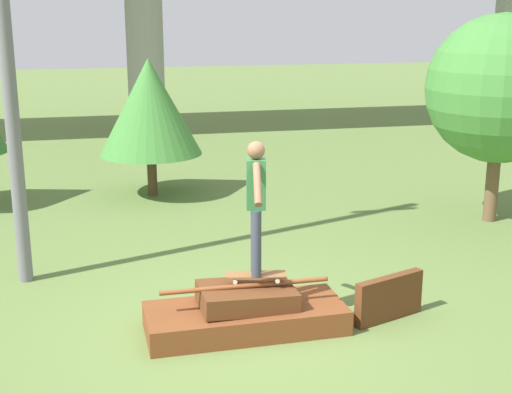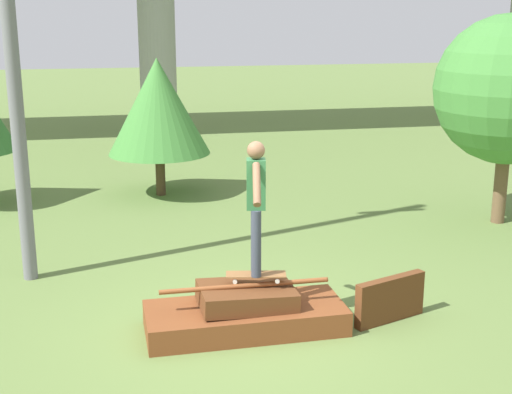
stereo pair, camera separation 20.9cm
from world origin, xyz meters
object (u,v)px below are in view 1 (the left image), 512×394
Objects in this scene: tree_mid_back at (150,107)px; skateboard at (256,275)px; skater at (256,199)px; tree_behind_right at (500,89)px.

skateboard is at bearing -84.32° from tree_mid_back.
tree_behind_right is (5.21, 3.43, 0.78)m from skater.
skateboard is 0.46× the size of skater.
tree_mid_back is (-0.66, 6.65, 0.22)m from skater.
skateboard is 6.79m from tree_mid_back.
skater is at bearing 180.00° from skateboard.
tree_mid_back is at bearing 151.23° from tree_behind_right.
tree_mid_back reaches higher than skateboard.
tree_behind_right is at bearing -28.77° from tree_mid_back.
tree_behind_right is at bearing 33.33° from skateboard.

